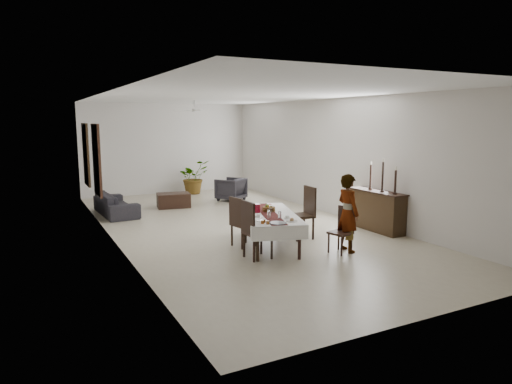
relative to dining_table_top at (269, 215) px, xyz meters
name	(u,v)px	position (x,y,z in m)	size (l,w,h in m)	color
floor	(238,226)	(0.17, 1.89, -0.66)	(6.00, 12.00, 0.00)	#BAB094
ceiling	(237,95)	(0.17, 1.89, 2.54)	(6.00, 12.00, 0.02)	white
wall_back	(167,149)	(0.17, 7.89, 0.94)	(6.00, 0.02, 3.20)	silver
wall_front	(436,200)	(0.17, -4.11, 0.94)	(6.00, 0.02, 3.20)	silver
wall_left	(110,168)	(-2.83, 1.89, 0.94)	(0.02, 12.00, 3.20)	silver
wall_right	(337,158)	(3.17, 1.89, 0.94)	(0.02, 12.00, 3.20)	silver
dining_table_top	(269,215)	(0.00, 0.00, 0.00)	(0.91, 2.18, 0.05)	black
table_leg_fl	(258,245)	(-0.70, -0.86, -0.34)	(0.06, 0.06, 0.64)	black
table_leg_fr	(299,243)	(0.06, -1.11, -0.34)	(0.06, 0.06, 0.64)	black
table_leg_bl	(243,221)	(-0.06, 1.11, -0.34)	(0.06, 0.06, 0.64)	black
table_leg_br	(277,220)	(0.70, 0.86, -0.34)	(0.06, 0.06, 0.64)	black
tablecloth_top	(269,214)	(0.00, 0.00, 0.03)	(1.07, 2.34, 0.01)	white
tablecloth_drape_left	(243,221)	(-0.50, 0.17, -0.10)	(0.01, 2.34, 0.27)	white
tablecloth_drape_right	(293,219)	(0.50, -0.17, -0.10)	(0.01, 2.34, 0.27)	white
tablecloth_drape_near	(280,233)	(-0.37, -1.11, -0.10)	(1.07, 0.01, 0.27)	white
tablecloth_drape_far	(259,209)	(0.37, 1.11, -0.10)	(1.07, 0.01, 0.27)	white
table_runner	(269,213)	(0.00, 0.00, 0.03)	(0.32, 2.27, 0.00)	#581C19
red_pitcher	(257,208)	(-0.17, 0.20, 0.12)	(0.14, 0.14, 0.18)	maroon
pitcher_handle	(253,208)	(-0.25, 0.22, 0.12)	(0.11, 0.11, 0.02)	maroon
wine_glass_near	(280,215)	(-0.08, -0.60, 0.11)	(0.06, 0.06, 0.15)	white
wine_glass_mid	(269,215)	(-0.24, -0.45, 0.11)	(0.06, 0.06, 0.15)	white
wine_glass_far	(270,209)	(0.06, 0.03, 0.11)	(0.06, 0.06, 0.15)	white
teacup_right	(287,217)	(0.09, -0.60, 0.06)	(0.08, 0.08, 0.05)	white
saucer_right	(287,218)	(0.09, -0.60, 0.04)	(0.14, 0.14, 0.01)	white
teacup_left	(258,216)	(-0.36, -0.22, 0.06)	(0.08, 0.08, 0.05)	white
saucer_left	(258,217)	(-0.36, -0.22, 0.04)	(0.14, 0.14, 0.01)	silver
plate_near_right	(292,221)	(0.03, -0.87, 0.04)	(0.22, 0.22, 0.01)	silver
bread_near_right	(292,220)	(0.03, -0.87, 0.06)	(0.08, 0.08, 0.08)	tan
plate_near_left	(261,221)	(-0.47, -0.56, 0.04)	(0.22, 0.22, 0.01)	white
plate_far_left	(251,209)	(-0.12, 0.57, 0.04)	(0.22, 0.22, 0.01)	white
serving_tray	(278,223)	(-0.30, -0.91, 0.04)	(0.33, 0.33, 0.02)	#3D3E42
jam_jar_a	(268,222)	(-0.50, -0.87, 0.07)	(0.06, 0.06, 0.07)	brown
jam_jar_b	(263,222)	(-0.57, -0.79, 0.07)	(0.06, 0.06, 0.07)	#984C16
jam_jar_c	(264,221)	(-0.49, -0.72, 0.07)	(0.06, 0.06, 0.07)	brown
fruit_basket	(269,209)	(0.11, 0.20, 0.08)	(0.27, 0.27, 0.09)	brown
fruit_red	(270,206)	(0.15, 0.21, 0.15)	(0.08, 0.08, 0.08)	maroon
fruit_green	(267,206)	(0.09, 0.24, 0.15)	(0.07, 0.07, 0.07)	#567824
fruit_yellow	(269,206)	(0.10, 0.16, 0.15)	(0.08, 0.08, 0.08)	gold
chair_right_near_seat	(340,233)	(1.01, -1.11, -0.25)	(0.39, 0.39, 0.04)	black
chair_right_near_leg_fl	(351,244)	(1.20, -1.23, -0.47)	(0.04, 0.04, 0.39)	black
chair_right_near_leg_fr	(339,240)	(1.12, -0.92, -0.47)	(0.04, 0.04, 0.39)	black
chair_right_near_leg_bl	(342,246)	(0.89, -1.31, -0.47)	(0.04, 0.04, 0.39)	black
chair_right_near_leg_br	(329,243)	(0.81, -1.00, -0.47)	(0.04, 0.04, 0.39)	black
chair_right_near_back	(346,218)	(1.18, -1.07, 0.01)	(0.39, 0.04, 0.50)	black
chair_right_far_seat	(301,216)	(0.93, 0.20, -0.15)	(0.49, 0.49, 0.06)	black
chair_right_far_leg_fl	(313,229)	(1.12, -0.01, -0.42)	(0.05, 0.05, 0.48)	black
chair_right_far_leg_fr	(304,225)	(1.14, 0.39, -0.42)	(0.05, 0.05, 0.48)	black
chair_right_far_leg_bl	(297,231)	(0.72, 0.01, -0.42)	(0.05, 0.05, 0.48)	black
chair_right_far_leg_br	(289,227)	(0.74, 0.41, -0.42)	(0.05, 0.05, 0.48)	black
chair_right_far_back	(310,200)	(1.15, 0.18, 0.19)	(0.49, 0.04, 0.62)	black
chair_left_near_seat	(258,233)	(-0.60, -0.67, -0.16)	(0.47, 0.47, 0.05)	black
chair_left_near_leg_fl	(244,245)	(-0.81, -0.49, -0.43)	(0.05, 0.05, 0.47)	black
chair_left_near_leg_fr	(254,250)	(-0.79, -0.87, -0.43)	(0.05, 0.05, 0.47)	black
chair_left_near_leg_bl	(261,242)	(-0.42, -0.47, -0.43)	(0.05, 0.05, 0.47)	black
chair_left_near_leg_br	(272,247)	(-0.40, -0.85, -0.43)	(0.05, 0.05, 0.47)	black
chair_left_near_back	(248,217)	(-0.82, -0.68, 0.16)	(0.47, 0.04, 0.60)	black
chair_left_far_seat	(244,224)	(-0.47, 0.21, -0.19)	(0.44, 0.44, 0.05)	black
chair_left_far_leg_fl	(232,235)	(-0.68, 0.36, -0.44)	(0.04, 0.04, 0.44)	black
chair_left_far_leg_fr	(242,239)	(-0.61, 0.00, -0.44)	(0.04, 0.04, 0.44)	black
chair_left_far_leg_bl	(246,233)	(-0.33, 0.42, -0.44)	(0.04, 0.04, 0.44)	black
chair_left_far_leg_br	(256,236)	(-0.26, 0.07, -0.44)	(0.04, 0.04, 0.44)	black
chair_left_far_back	(236,211)	(-0.67, 0.17, 0.11)	(0.44, 0.04, 0.57)	black
woman	(348,213)	(1.20, -1.08, 0.12)	(0.57, 0.37, 1.57)	gray
sideboard_body	(377,211)	(2.95, 0.01, -0.20)	(0.41, 1.54, 0.93)	black
sideboard_top	(377,191)	(2.95, 0.01, 0.28)	(0.45, 1.60, 0.03)	black
candlestick_near_base	(395,194)	(2.95, -0.55, 0.31)	(0.10, 0.10, 0.03)	black
candlestick_near_shaft	(395,182)	(2.95, -0.55, 0.59)	(0.05, 0.05, 0.51)	black
candlestick_near_candle	(396,168)	(2.95, -0.55, 0.88)	(0.04, 0.04, 0.08)	#EFE7CF
candlestick_mid_base	(382,191)	(2.95, -0.14, 0.31)	(0.10, 0.10, 0.03)	black
candlestick_mid_shaft	(383,176)	(2.95, -0.14, 0.66)	(0.05, 0.05, 0.67)	black
candlestick_mid_candle	(383,160)	(2.95, -0.14, 1.04)	(0.04, 0.04, 0.08)	white
candlestick_far_base	(370,189)	(2.95, 0.27, 0.31)	(0.10, 0.10, 0.03)	black
candlestick_far_shaft	(371,176)	(2.95, 0.27, 0.61)	(0.05, 0.05, 0.57)	black
candlestick_far_candle	(371,163)	(2.95, 0.27, 0.93)	(0.04, 0.04, 0.08)	#EDE4CE
sofa	(116,204)	(-2.24, 4.78, -0.36)	(2.07, 0.81, 0.60)	#272429
armchair	(231,189)	(1.54, 5.35, -0.29)	(0.80, 0.82, 0.75)	#2C292E
coffee_table	(174,200)	(-0.49, 5.08, -0.45)	(0.96, 0.64, 0.43)	black
potted_plant	(193,177)	(0.94, 7.30, -0.06)	(1.08, 0.93, 1.19)	#2D5522
mirror_frame_near	(97,160)	(-2.79, 4.09, 0.94)	(0.06, 1.05, 1.85)	black
mirror_glass_near	(98,160)	(-2.75, 4.09, 0.94)	(0.01, 0.90, 1.70)	white
mirror_frame_far	(86,155)	(-2.79, 6.19, 0.94)	(0.06, 1.05, 1.85)	black
mirror_glass_far	(87,155)	(-2.75, 6.19, 0.94)	(0.01, 0.90, 1.70)	silver
fan_rod	(194,103)	(0.17, 4.89, 2.44)	(0.04, 0.04, 0.20)	silver
fan_hub	(195,110)	(0.17, 4.89, 2.24)	(0.16, 0.16, 0.08)	beige
fan_blade_n	(191,111)	(0.17, 5.24, 2.24)	(0.10, 0.55, 0.01)	white
fan_blade_s	(199,110)	(0.17, 4.54, 2.24)	(0.10, 0.55, 0.01)	white
fan_blade_e	(206,110)	(0.52, 4.89, 2.24)	(0.55, 0.10, 0.01)	silver
fan_blade_w	(183,110)	(-0.18, 4.89, 2.24)	(0.55, 0.10, 0.01)	white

